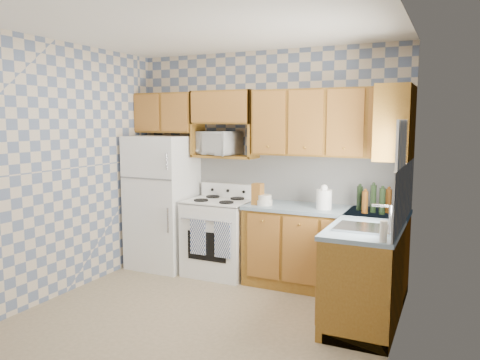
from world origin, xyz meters
name	(u,v)px	position (x,y,z in m)	size (l,w,h in m)	color
floor	(202,319)	(0.00, 0.00, 0.00)	(3.40, 3.40, 0.00)	#7B6B4F
back_wall	(266,164)	(0.00, 1.60, 1.35)	(3.40, 0.02, 2.70)	slate
right_wall	(395,190)	(1.70, 0.00, 1.35)	(0.02, 3.20, 2.70)	slate
backsplash_back	(297,178)	(0.40, 1.59, 1.20)	(2.60, 0.01, 0.56)	silver
backsplash_right	(404,194)	(1.69, 0.80, 1.20)	(0.01, 1.60, 0.56)	silver
refrigerator	(163,202)	(-1.27, 1.25, 0.84)	(0.75, 0.70, 1.68)	white
stove_body	(220,238)	(-0.47, 1.28, 0.45)	(0.76, 0.65, 0.90)	white
cooktop	(219,201)	(-0.47, 1.28, 0.91)	(0.76, 0.65, 0.03)	silver
backguard	(229,190)	(-0.47, 1.55, 1.00)	(0.76, 0.08, 0.17)	white
dish_towel_left	(198,237)	(-0.57, 0.93, 0.53)	(0.19, 0.03, 0.41)	navy
dish_towel_right	(223,240)	(-0.25, 0.93, 0.53)	(0.19, 0.03, 0.41)	navy
base_cabinets_back	(324,250)	(0.82, 1.30, 0.44)	(1.75, 0.60, 0.88)	brown
base_cabinets_right	(369,270)	(1.40, 0.80, 0.44)	(0.60, 1.60, 0.88)	brown
countertop_back	(325,210)	(0.82, 1.30, 0.90)	(1.77, 0.63, 0.04)	slate
countertop_right	(370,223)	(1.40, 0.80, 0.90)	(0.63, 1.60, 0.04)	slate
upper_cabinets_back	(330,123)	(0.82, 1.44, 1.85)	(1.75, 0.33, 0.74)	brown
upper_cabinets_fridge	(168,113)	(-1.29, 1.44, 1.97)	(0.82, 0.33, 0.50)	brown
upper_cabinets_right	(395,123)	(1.53, 1.25, 1.85)	(0.33, 0.70, 0.74)	brown
microwave_shelf	(225,156)	(-0.47, 1.44, 1.44)	(0.80, 0.33, 0.03)	brown
microwave	(218,143)	(-0.58, 1.45, 1.60)	(0.53, 0.36, 0.29)	white
sink	(364,228)	(1.40, 0.45, 0.93)	(0.48, 0.40, 0.03)	#B7B7BC
window	(400,171)	(1.69, 0.45, 1.45)	(0.02, 0.66, 0.86)	silver
bottle_0	(373,199)	(1.34, 1.26, 1.06)	(0.06, 0.06, 0.29)	black
bottle_1	(382,201)	(1.44, 1.20, 1.05)	(0.06, 0.06, 0.27)	black
bottle_2	(389,201)	(1.49, 1.30, 1.05)	(0.06, 0.06, 0.25)	#4D290D
bottle_3	(365,202)	(1.27, 1.18, 1.04)	(0.06, 0.06, 0.23)	#4D290D
bottle_4	(360,198)	(1.19, 1.32, 1.05)	(0.06, 0.06, 0.26)	black
knife_block	(258,194)	(0.08, 1.17, 1.04)	(0.11, 0.11, 0.24)	brown
electric_kettle	(324,199)	(0.83, 1.23, 1.03)	(0.17, 0.17, 0.21)	white
food_containers	(265,200)	(0.16, 1.17, 0.98)	(0.18, 0.18, 0.12)	beige
soap_bottle	(383,232)	(1.62, 0.05, 1.01)	(0.06, 0.06, 0.17)	beige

